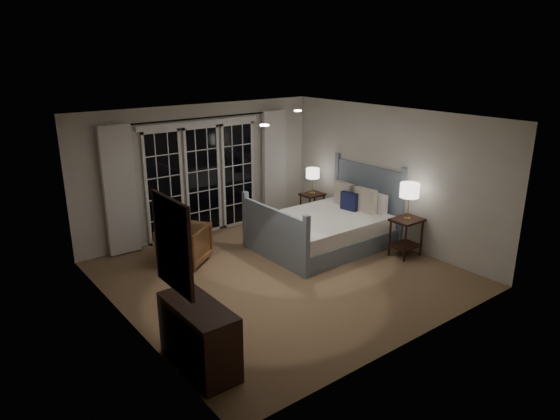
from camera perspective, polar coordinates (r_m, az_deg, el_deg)
floor at (r=8.08m, az=0.18°, el=-7.37°), size 5.00×5.00×0.00m
ceiling at (r=7.37m, az=0.20°, el=10.50°), size 5.00×5.00×0.00m
wall_left at (r=6.49m, az=-17.55°, el=-2.77°), size 0.02×5.00×2.50m
wall_right at (r=9.33m, az=12.44°, el=3.82°), size 0.02×5.00×2.50m
wall_back at (r=9.67m, az=-8.97°, el=4.50°), size 5.00×0.02×2.50m
wall_front at (r=5.97m, az=15.10°, el=-4.34°), size 5.00×0.02×2.50m
french_doors at (r=9.67m, az=-8.81°, el=3.54°), size 2.50×0.04×2.20m
curtain_rod at (r=9.40m, az=-8.96°, el=10.34°), size 3.50×0.03×0.03m
curtain_left at (r=8.93m, az=-17.84°, el=2.09°), size 0.55×0.10×2.25m
curtain_right at (r=10.46m, az=-0.67°, el=5.17°), size 0.55×0.10×2.25m
downlight_a at (r=8.34m, az=2.04°, el=11.26°), size 0.12×0.12×0.01m
downlight_b at (r=6.70m, az=-1.79°, el=9.66°), size 0.12×0.12×0.01m
bed at (r=9.15m, az=5.28°, el=-2.07°), size 2.33×1.67×1.36m
nightstand_left at (r=8.90m, az=14.23°, el=-2.38°), size 0.52×0.42×0.68m
nightstand_right at (r=10.45m, az=3.69°, el=0.81°), size 0.46×0.37×0.60m
lamp_left at (r=8.69m, az=14.59°, el=2.16°), size 0.33×0.33×0.63m
lamp_right at (r=10.28m, az=3.76°, el=4.17°), size 0.27×0.27×0.53m
armchair at (r=8.50m, az=-10.90°, el=-3.93°), size 1.02×1.02×0.67m
dresser at (r=5.82m, az=-9.25°, el=-14.05°), size 0.47×1.10×0.78m
mirror at (r=5.21m, az=-12.15°, el=-3.89°), size 0.05×0.85×1.00m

